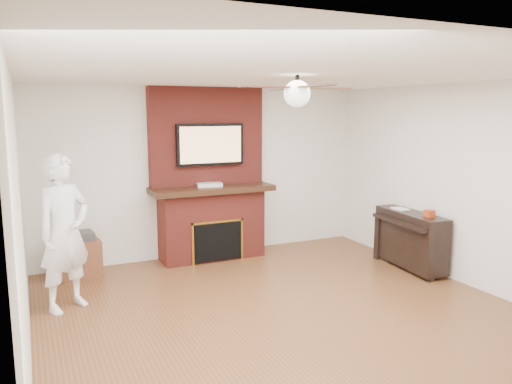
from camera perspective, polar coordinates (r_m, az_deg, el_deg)
name	(u,v)px	position (r m, az deg, el deg)	size (l,w,h in m)	color
room_shell	(296,203)	(5.01, 4.56, -1.21)	(5.36, 5.86, 2.86)	#583219
fireplace	(210,191)	(7.34, -5.29, 0.10)	(1.78, 0.64, 2.50)	maroon
tv	(210,145)	(7.22, -5.25, 5.42)	(1.00, 0.08, 0.60)	black
ceiling_fan	(297,93)	(4.93, 4.72, 11.25)	(1.21, 1.21, 0.31)	black
person	(64,233)	(5.78, -21.06, -4.36)	(0.63, 0.42, 1.72)	white
side_table	(79,256)	(7.05, -19.58, -6.86)	(0.55, 0.55, 0.58)	#5D2F1A
piano	(410,238)	(7.21, 17.19, -5.09)	(0.55, 1.23, 0.88)	black
cable_box	(209,185)	(7.22, -5.34, 0.84)	(0.36, 0.20, 0.05)	silver
candle_orange	(204,258)	(7.30, -5.94, -7.54)	(0.07, 0.07, 0.11)	#CE4418
candle_green	(213,258)	(7.34, -4.92, -7.54)	(0.08, 0.08, 0.08)	#497830
candle_cream	(223,255)	(7.39, -3.85, -7.23)	(0.09, 0.09, 0.13)	beige
candle_blue	(222,256)	(7.43, -3.93, -7.28)	(0.06, 0.06, 0.09)	navy
candle_blue_extra	(198,259)	(7.32, -6.60, -7.59)	(0.06, 0.06, 0.09)	navy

